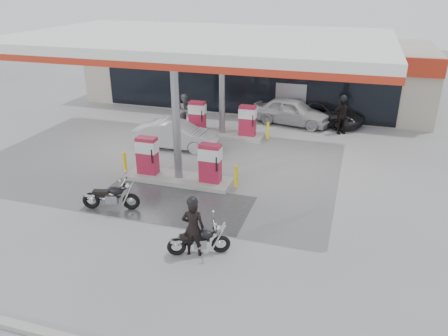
{
  "coord_description": "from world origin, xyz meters",
  "views": [
    {
      "loc": [
        6.76,
        -13.29,
        7.81
      ],
      "look_at": [
        2.23,
        1.21,
        1.2
      ],
      "focal_mm": 35.0,
      "sensor_mm": 36.0,
      "label": 1
    }
  ],
  "objects_px": {
    "main_motorcycle": "(200,241)",
    "biker_main": "(193,228)",
    "sedan_white": "(292,111)",
    "parked_car_right": "(325,112)",
    "parked_car_left": "(164,90)",
    "biker_walking": "(342,116)",
    "parked_motorcycle": "(112,197)",
    "pump_island_near": "(178,165)",
    "hatchback_silver": "(176,135)",
    "pump_island_far": "(222,123)",
    "attendant": "(186,110)"
  },
  "relations": [
    {
      "from": "pump_island_near",
      "to": "attendant",
      "type": "relative_size",
      "value": 2.74
    },
    {
      "from": "pump_island_near",
      "to": "biker_walking",
      "type": "xyz_separation_m",
      "value": [
        6.06,
        8.31,
        0.29
      ]
    },
    {
      "from": "sedan_white",
      "to": "hatchback_silver",
      "type": "bearing_deg",
      "value": 149.77
    },
    {
      "from": "pump_island_near",
      "to": "hatchback_silver",
      "type": "height_order",
      "value": "pump_island_near"
    },
    {
      "from": "biker_main",
      "to": "attendant",
      "type": "xyz_separation_m",
      "value": [
        -5.0,
        11.79,
        0.01
      ]
    },
    {
      "from": "parked_motorcycle",
      "to": "sedan_white",
      "type": "bearing_deg",
      "value": 54.61
    },
    {
      "from": "main_motorcycle",
      "to": "parked_car_right",
      "type": "bearing_deg",
      "value": 57.04
    },
    {
      "from": "biker_main",
      "to": "hatchback_silver",
      "type": "height_order",
      "value": "biker_main"
    },
    {
      "from": "hatchback_silver",
      "to": "sedan_white",
      "type": "bearing_deg",
      "value": -43.54
    },
    {
      "from": "main_motorcycle",
      "to": "pump_island_near",
      "type": "bearing_deg",
      "value": 95.92
    },
    {
      "from": "hatchback_silver",
      "to": "pump_island_near",
      "type": "bearing_deg",
      "value": -158.04
    },
    {
      "from": "pump_island_far",
      "to": "sedan_white",
      "type": "relative_size",
      "value": 1.15
    },
    {
      "from": "parked_motorcycle",
      "to": "hatchback_silver",
      "type": "xyz_separation_m",
      "value": [
        -0.25,
        6.58,
        0.19
      ]
    },
    {
      "from": "main_motorcycle",
      "to": "parked_motorcycle",
      "type": "height_order",
      "value": "parked_motorcycle"
    },
    {
      "from": "sedan_white",
      "to": "biker_main",
      "type": "bearing_deg",
      "value": -172.18
    },
    {
      "from": "pump_island_near",
      "to": "hatchback_silver",
      "type": "bearing_deg",
      "value": 114.41
    },
    {
      "from": "parked_motorcycle",
      "to": "attendant",
      "type": "distance_m",
      "value": 10.06
    },
    {
      "from": "pump_island_near",
      "to": "sedan_white",
      "type": "distance_m",
      "value": 9.76
    },
    {
      "from": "main_motorcycle",
      "to": "hatchback_silver",
      "type": "relative_size",
      "value": 0.45
    },
    {
      "from": "biker_main",
      "to": "sedan_white",
      "type": "relative_size",
      "value": 0.42
    },
    {
      "from": "biker_walking",
      "to": "hatchback_silver",
      "type": "bearing_deg",
      "value": -175.35
    },
    {
      "from": "main_motorcycle",
      "to": "parked_car_left",
      "type": "xyz_separation_m",
      "value": [
        -8.8,
        16.7,
        0.24
      ]
    },
    {
      "from": "pump_island_near",
      "to": "sedan_white",
      "type": "relative_size",
      "value": 1.15
    },
    {
      "from": "hatchback_silver",
      "to": "biker_walking",
      "type": "distance_m",
      "value": 9.03
    },
    {
      "from": "main_motorcycle",
      "to": "parked_motorcycle",
      "type": "relative_size",
      "value": 0.88
    },
    {
      "from": "pump_island_near",
      "to": "parked_car_right",
      "type": "relative_size",
      "value": 1.12
    },
    {
      "from": "biker_walking",
      "to": "parked_motorcycle",
      "type": "bearing_deg",
      "value": -150.21
    },
    {
      "from": "parked_car_left",
      "to": "biker_walking",
      "type": "relative_size",
      "value": 2.37
    },
    {
      "from": "pump_island_far",
      "to": "biker_walking",
      "type": "distance_m",
      "value": 6.49
    },
    {
      "from": "pump_island_near",
      "to": "pump_island_far",
      "type": "bearing_deg",
      "value": 90.0
    },
    {
      "from": "pump_island_far",
      "to": "biker_main",
      "type": "height_order",
      "value": "biker_main"
    },
    {
      "from": "biker_walking",
      "to": "pump_island_near",
      "type": "bearing_deg",
      "value": -152.93
    },
    {
      "from": "pump_island_far",
      "to": "attendant",
      "type": "relative_size",
      "value": 2.74
    },
    {
      "from": "main_motorcycle",
      "to": "biker_walking",
      "type": "height_order",
      "value": "biker_walking"
    },
    {
      "from": "sedan_white",
      "to": "parked_motorcycle",
      "type": "bearing_deg",
      "value": 170.05
    },
    {
      "from": "biker_main",
      "to": "parked_motorcycle",
      "type": "height_order",
      "value": "biker_main"
    },
    {
      "from": "sedan_white",
      "to": "parked_car_right",
      "type": "bearing_deg",
      "value": -55.35
    },
    {
      "from": "parked_car_right",
      "to": "main_motorcycle",
      "type": "bearing_deg",
      "value": -166.16
    },
    {
      "from": "pump_island_near",
      "to": "parked_motorcycle",
      "type": "height_order",
      "value": "pump_island_near"
    },
    {
      "from": "sedan_white",
      "to": "parked_car_right",
      "type": "height_order",
      "value": "sedan_white"
    },
    {
      "from": "parked_motorcycle",
      "to": "pump_island_near",
      "type": "bearing_deg",
      "value": 50.57
    },
    {
      "from": "sedan_white",
      "to": "parked_car_right",
      "type": "distance_m",
      "value": 1.99
    },
    {
      "from": "pump_island_near",
      "to": "parked_car_left",
      "type": "distance_m",
      "value": 13.47
    },
    {
      "from": "attendant",
      "to": "hatchback_silver",
      "type": "distance_m",
      "value": 3.52
    },
    {
      "from": "parked_motorcycle",
      "to": "hatchback_silver",
      "type": "distance_m",
      "value": 6.59
    },
    {
      "from": "attendant",
      "to": "hatchback_silver",
      "type": "height_order",
      "value": "attendant"
    },
    {
      "from": "hatchback_silver",
      "to": "pump_island_far",
      "type": "bearing_deg",
      "value": -36.7
    },
    {
      "from": "sedan_white",
      "to": "parked_car_left",
      "type": "distance_m",
      "value": 9.78
    },
    {
      "from": "main_motorcycle",
      "to": "parked_motorcycle",
      "type": "bearing_deg",
      "value": 133.29
    },
    {
      "from": "main_motorcycle",
      "to": "biker_main",
      "type": "relative_size",
      "value": 0.99
    }
  ]
}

